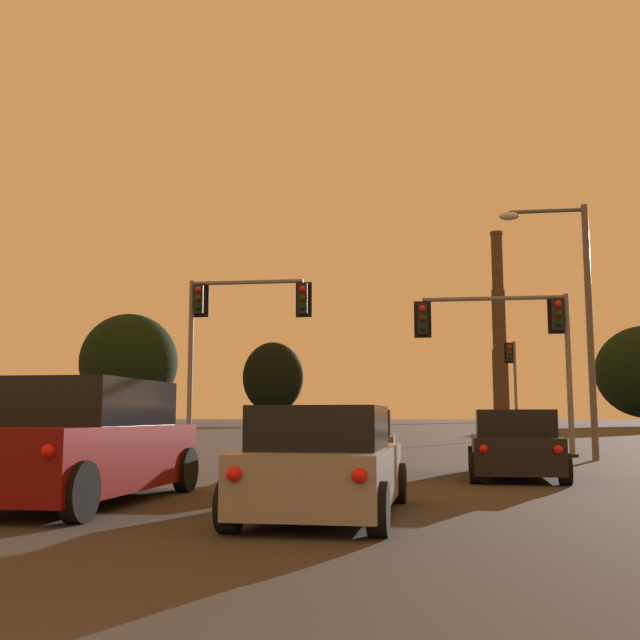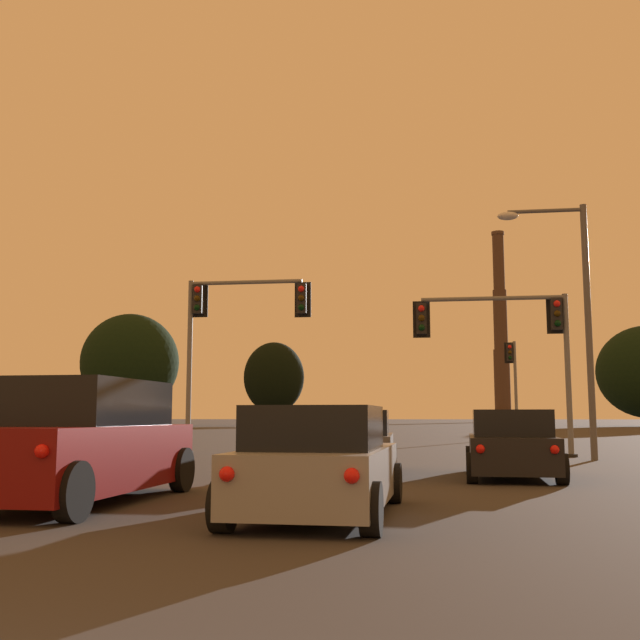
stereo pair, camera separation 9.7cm
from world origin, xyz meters
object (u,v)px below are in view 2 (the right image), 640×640
at_px(traffic_light_overhead_left, 229,321).
at_px(hatchback_center_lane_second, 320,465).
at_px(hatchback_right_lane_front, 511,446).
at_px(smokestack, 501,346).
at_px(traffic_light_overhead_right, 513,332).
at_px(suv_left_lane_second, 80,443).
at_px(hatchback_center_lane_front, 354,444).
at_px(street_lamp, 573,301).
at_px(traffic_light_far_right, 513,374).

bearing_deg(traffic_light_overhead_left, hatchback_center_lane_second, -70.68).
bearing_deg(hatchback_right_lane_front, smokestack, 87.22).
relative_size(hatchback_center_lane_second, traffic_light_overhead_left, 0.68).
bearing_deg(traffic_light_overhead_right, suv_left_lane_second, -119.51).
distance_m(hatchback_right_lane_front, hatchback_center_lane_second, 7.39).
bearing_deg(hatchback_center_lane_front, traffic_light_overhead_left, 120.65).
xyz_separation_m(suv_left_lane_second, traffic_light_overhead_right, (8.08, 14.28, 3.14)).
height_order(suv_left_lane_second, traffic_light_overhead_left, traffic_light_overhead_left).
relative_size(suv_left_lane_second, hatchback_center_lane_second, 1.19).
height_order(hatchback_center_lane_front, traffic_light_overhead_left, traffic_light_overhead_left).
distance_m(hatchback_center_lane_second, traffic_light_overhead_right, 16.19).
relative_size(traffic_light_overhead_left, street_lamp, 0.78).
bearing_deg(smokestack, street_lamp, -94.74).
distance_m(suv_left_lane_second, traffic_light_overhead_left, 15.13).
distance_m(street_lamp, smokestack, 142.06).
xyz_separation_m(street_lamp, smokestack, (11.70, 141.11, 11.55)).
xyz_separation_m(traffic_light_overhead_left, street_lamp, (11.34, -2.05, 0.16)).
xyz_separation_m(hatchback_center_lane_second, traffic_light_far_right, (6.53, 35.70, 3.10)).
bearing_deg(traffic_light_overhead_left, traffic_light_far_right, 59.28).
height_order(hatchback_right_lane_front, street_lamp, street_lamp).
bearing_deg(traffic_light_overhead_right, traffic_light_far_right, 83.69).
relative_size(traffic_light_overhead_left, smokestack, 0.15).
xyz_separation_m(traffic_light_overhead_right, smokestack, (13.33, 139.35, 12.30)).
xyz_separation_m(hatchback_center_lane_front, smokestack, (17.84, 147.26, 15.67)).
height_order(suv_left_lane_second, traffic_light_far_right, traffic_light_far_right).
relative_size(traffic_light_overhead_left, traffic_light_far_right, 1.06).
relative_size(suv_left_lane_second, street_lamp, 0.64).
xyz_separation_m(hatchback_right_lane_front, hatchback_center_lane_front, (-3.42, 0.66, 0.00)).
distance_m(traffic_light_far_right, smokestack, 120.07).
bearing_deg(street_lamp, suv_left_lane_second, -127.78).
height_order(hatchback_right_lane_front, smokestack, smokestack).
xyz_separation_m(hatchback_center_lane_second, traffic_light_overhead_right, (4.27, 15.25, 3.38)).
height_order(hatchback_center_lane_second, hatchback_center_lane_front, same).
bearing_deg(hatchback_center_lane_second, smokestack, 85.37).
height_order(street_lamp, smokestack, smokestack).
relative_size(suv_left_lane_second, traffic_light_overhead_right, 0.94).
bearing_deg(street_lamp, traffic_light_overhead_left, 169.76).
relative_size(hatchback_center_lane_front, traffic_light_far_right, 0.72).
xyz_separation_m(hatchback_right_lane_front, traffic_light_overhead_right, (1.09, 8.58, 3.38)).
bearing_deg(traffic_light_far_right, smokestack, 84.68).
bearing_deg(suv_left_lane_second, traffic_light_overhead_right, 62.01).
relative_size(traffic_light_overhead_right, smokestack, 0.13).
xyz_separation_m(hatchback_right_lane_front, smokestack, (14.41, 147.92, 15.67)).
xyz_separation_m(hatchback_center_lane_front, traffic_light_far_right, (6.78, 28.37, 3.10)).
distance_m(hatchback_right_lane_front, traffic_light_overhead_right, 9.28).
height_order(traffic_light_overhead_left, street_lamp, street_lamp).
distance_m(hatchback_center_lane_second, traffic_light_overhead_left, 16.94).
height_order(hatchback_center_lane_second, traffic_light_overhead_left, traffic_light_overhead_left).
distance_m(hatchback_center_lane_second, hatchback_center_lane_front, 7.34).
height_order(hatchback_center_lane_second, smokestack, smokestack).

